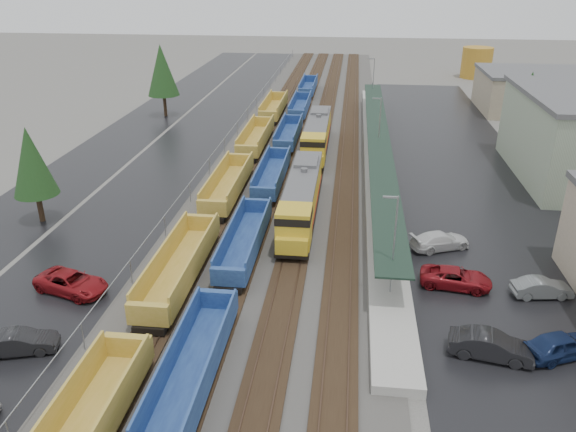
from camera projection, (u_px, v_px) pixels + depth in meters
name	position (u px, v px, depth m)	size (l,w,h in m)	color
ballast_strip	(305.00, 138.00, 77.23)	(20.00, 160.00, 0.08)	#302D2B
trackbed	(305.00, 137.00, 77.18)	(14.60, 160.00, 0.22)	black
west_parking_lot	(199.00, 135.00, 78.81)	(10.00, 160.00, 0.02)	black
west_road	(130.00, 133.00, 79.86)	(9.00, 160.00, 0.02)	black
east_commuter_lot	(458.00, 167.00, 66.19)	(16.00, 100.00, 0.02)	black
station_platform	(377.00, 158.00, 66.90)	(3.00, 80.00, 8.00)	#9E9B93
chainlink_fence	(235.00, 128.00, 76.17)	(0.08, 160.04, 2.02)	gray
distant_hills	(460.00, 29.00, 209.17)	(301.00, 140.00, 25.20)	#455341
tree_west_near	(31.00, 162.00, 49.97)	(3.96, 3.96, 9.00)	#332316
tree_west_far	(162.00, 70.00, 85.80)	(4.84, 4.84, 11.00)	#332316
tree_east	(528.00, 100.00, 69.86)	(4.40, 4.40, 10.00)	#332316
locomotive_lead	(301.00, 199.00, 51.33)	(2.81, 18.54, 4.20)	black
locomotive_trail	(317.00, 136.00, 70.37)	(2.81, 18.54, 4.20)	black
well_string_yellow	(208.00, 220.00, 49.63)	(2.83, 100.05, 2.51)	#A98F2F
well_string_blue	(272.00, 175.00, 60.44)	(2.59, 109.47, 2.29)	navy
storage_tank	(477.00, 63.00, 117.59)	(6.25, 6.25, 6.25)	#AD7B22
parked_car_west_b	(20.00, 343.00, 34.28)	(4.45, 1.55, 1.47)	black
parked_car_west_c	(71.00, 283.00, 40.68)	(5.53, 2.55, 1.54)	maroon
parked_car_east_a	(491.00, 346.00, 33.84)	(4.97, 1.73, 1.64)	black
parked_car_east_b	(456.00, 278.00, 41.38)	(5.20, 2.40, 1.44)	maroon
parked_car_east_c	(440.00, 241.00, 46.93)	(5.08, 2.06, 1.47)	silver
parked_car_east_d	(561.00, 345.00, 33.90)	(4.78, 1.92, 1.63)	#132147
parked_car_east_e	(542.00, 288.00, 40.13)	(4.22, 1.47, 1.39)	slate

